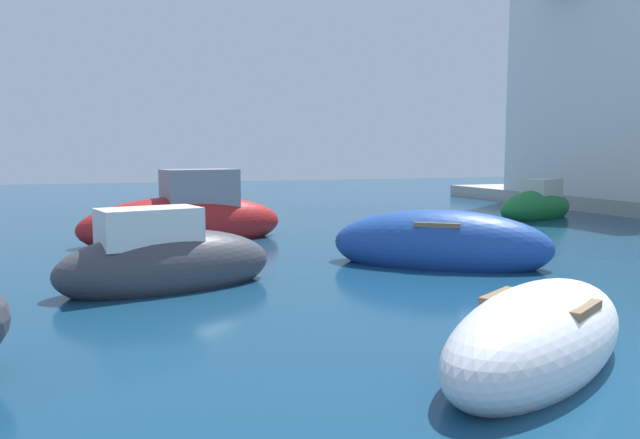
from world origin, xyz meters
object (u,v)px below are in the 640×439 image
at_px(moored_boat_6, 440,245).
at_px(moored_boat_1, 186,221).
at_px(moored_boat_5, 166,262).
at_px(waterfront_building_annex, 633,75).
at_px(moored_boat_3, 538,339).
at_px(moored_boat_0, 537,206).

bearing_deg(moored_boat_6, moored_boat_1, 167.11).
xyz_separation_m(moored_boat_1, moored_boat_5, (-0.95, -4.92, -0.09)).
distance_m(moored_boat_6, waterfront_building_annex, 15.92).
distance_m(moored_boat_3, moored_boat_5, 5.66).
relative_size(moored_boat_0, moored_boat_6, 0.90).
xyz_separation_m(moored_boat_0, moored_boat_1, (-10.98, -1.44, 0.10)).
bearing_deg(moored_boat_0, moored_boat_5, 7.64).
distance_m(moored_boat_1, waterfront_building_annex, 17.75).
bearing_deg(moored_boat_1, moored_boat_6, 119.74).
relative_size(moored_boat_3, moored_boat_5, 0.96).
relative_size(moored_boat_1, waterfront_building_annex, 0.57).
bearing_deg(waterfront_building_annex, moored_boat_3, -138.01).
height_order(moored_boat_1, waterfront_building_annex, waterfront_building_annex).
relative_size(moored_boat_1, moored_boat_6, 1.23).
distance_m(moored_boat_0, moored_boat_5, 13.52).
distance_m(moored_boat_1, moored_boat_5, 5.01).
xyz_separation_m(moored_boat_3, moored_boat_5, (-2.96, 4.82, 0.10)).
bearing_deg(moored_boat_6, moored_boat_3, -74.13).
xyz_separation_m(moored_boat_5, waterfront_building_annex, (17.76, 8.50, 4.50)).
bearing_deg(moored_boat_5, moored_boat_6, -10.05).
bearing_deg(moored_boat_5, moored_boat_0, 14.84).
relative_size(moored_boat_0, moored_boat_3, 1.07).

